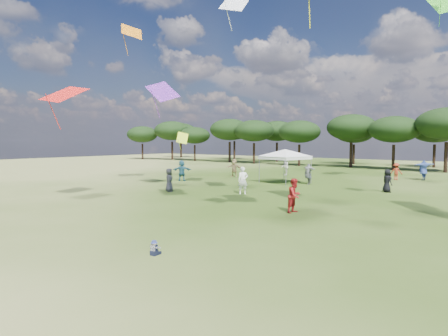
# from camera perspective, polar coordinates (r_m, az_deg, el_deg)

# --- Properties ---
(ground) EXTENTS (140.00, 140.00, 0.00)m
(ground) POSITION_cam_1_polar(r_m,az_deg,el_deg) (11.78, -19.14, -14.51)
(ground) COLOR #375118
(ground) RESTS_ON ground
(tree_line) EXTENTS (108.78, 17.63, 7.77)m
(tree_line) POSITION_cam_1_polar(r_m,az_deg,el_deg) (53.94, 30.37, 5.43)
(tree_line) COLOR black
(tree_line) RESTS_ON ground
(tent_left) EXTENTS (6.56, 6.56, 3.27)m
(tent_left) POSITION_cam_1_polar(r_m,az_deg,el_deg) (32.97, 9.30, 2.61)
(tent_left) COLOR gray
(tent_left) RESTS_ON ground
(toddler) EXTENTS (0.34, 0.37, 0.49)m
(toddler) POSITION_cam_1_polar(r_m,az_deg,el_deg) (12.68, -10.53, -11.98)
(toddler) COLOR black
(toddler) RESTS_ON ground
(festival_crowd) EXTENTS (28.73, 23.44, 1.93)m
(festival_crowd) POSITION_cam_1_polar(r_m,az_deg,el_deg) (33.24, 14.21, -0.79)
(festival_crowd) COLOR #9A3019
(festival_crowd) RESTS_ON ground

